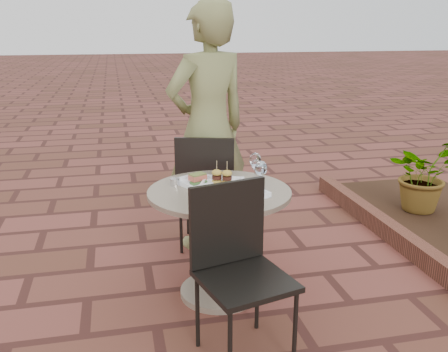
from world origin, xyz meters
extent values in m
plane|color=brown|center=(0.00, 0.00, 0.00)|extent=(60.00, 60.00, 0.00)
cylinder|color=gray|center=(0.03, -0.12, 0.02)|extent=(0.52, 0.52, 0.04)
cylinder|color=gray|center=(0.03, -0.12, 0.35)|extent=(0.08, 0.08, 0.70)
cylinder|color=tan|center=(0.03, -0.12, 0.71)|extent=(0.90, 0.90, 0.03)
cube|color=black|center=(0.10, 0.69, 0.45)|extent=(0.55, 0.55, 0.03)
cube|color=black|center=(0.04, 0.50, 0.70)|extent=(0.43, 0.15, 0.46)
cylinder|color=black|center=(0.34, 0.82, 0.22)|extent=(0.02, 0.02, 0.44)
cylinder|color=black|center=(-0.03, 0.92, 0.22)|extent=(0.02, 0.02, 0.44)
cylinder|color=black|center=(0.23, 0.45, 0.22)|extent=(0.02, 0.02, 0.44)
cylinder|color=black|center=(-0.14, 0.56, 0.22)|extent=(0.02, 0.02, 0.44)
cube|color=black|center=(0.02, -0.78, 0.45)|extent=(0.54, 0.54, 0.03)
cube|color=black|center=(-0.03, -0.59, 0.70)|extent=(0.43, 0.14, 0.46)
cylinder|color=black|center=(-0.11, -1.01, 0.22)|extent=(0.02, 0.02, 0.44)
cylinder|color=black|center=(0.26, -0.91, 0.22)|extent=(0.02, 0.02, 0.44)
cylinder|color=black|center=(-0.21, -0.64, 0.22)|extent=(0.02, 0.02, 0.44)
cylinder|color=black|center=(0.16, -0.55, 0.22)|extent=(0.02, 0.02, 0.44)
imported|color=olive|center=(0.11, 0.71, 0.96)|extent=(0.81, 0.68, 1.91)
cube|color=white|center=(-0.08, 0.05, 0.74)|extent=(0.33, 0.33, 0.01)
cube|color=#C95B47|center=(-0.08, 0.05, 0.77)|extent=(0.13, 0.11, 0.03)
cube|color=#59632C|center=(-0.08, 0.05, 0.79)|extent=(0.12, 0.10, 0.01)
cube|color=white|center=(0.06, -0.04, 0.74)|extent=(0.34, 0.34, 0.01)
cube|color=white|center=(0.14, -0.25, 0.74)|extent=(0.34, 0.34, 0.01)
ellipsoid|color=#C55177|center=(0.10, -0.31, 0.75)|extent=(0.05, 0.04, 0.02)
cylinder|color=white|center=(0.29, -0.15, 0.73)|extent=(0.06, 0.06, 0.00)
cylinder|color=white|center=(0.29, -0.15, 0.77)|extent=(0.01, 0.01, 0.08)
ellipsoid|color=white|center=(0.29, -0.15, 0.86)|extent=(0.08, 0.08, 0.10)
cylinder|color=white|center=(0.29, -0.15, 0.86)|extent=(0.06, 0.06, 0.04)
cylinder|color=white|center=(0.31, 0.05, 0.73)|extent=(0.07, 0.07, 0.00)
cylinder|color=white|center=(0.31, 0.05, 0.78)|extent=(0.01, 0.01, 0.08)
ellipsoid|color=white|center=(0.31, 0.05, 0.87)|extent=(0.08, 0.08, 0.10)
cylinder|color=white|center=(0.31, 0.02, 0.73)|extent=(0.05, 0.05, 0.00)
cylinder|color=white|center=(0.31, 0.02, 0.77)|extent=(0.01, 0.01, 0.06)
ellipsoid|color=white|center=(0.31, 0.02, 0.84)|extent=(0.06, 0.06, 0.08)
cylinder|color=silver|center=(-0.23, 0.03, 0.75)|extent=(0.06, 0.06, 0.05)
cube|color=brown|center=(1.60, 0.30, 0.07)|extent=(0.12, 3.00, 0.15)
imported|color=#33662D|center=(2.16, 0.89, 0.41)|extent=(0.79, 0.75, 0.69)
camera|label=1|loc=(-0.58, -3.01, 1.72)|focal=40.00mm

